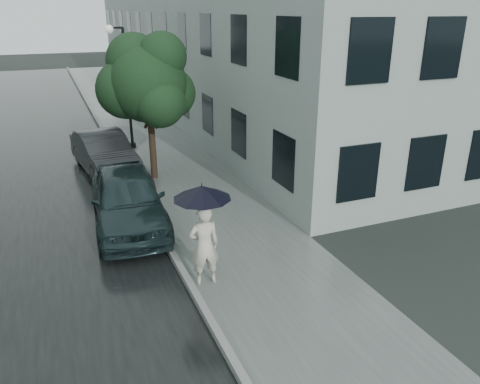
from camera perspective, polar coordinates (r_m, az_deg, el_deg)
name	(u,v)px	position (r m, az deg, el deg)	size (l,w,h in m)	color
ground	(265,282)	(10.33, 3.08, -10.93)	(120.00, 120.00, 0.00)	black
sidewalk	(154,143)	(21.00, -10.45, 5.90)	(3.50, 60.00, 0.01)	slate
kerb_near	(111,146)	(20.70, -15.41, 5.46)	(0.15, 60.00, 0.15)	slate
asphalt_road	(22,157)	(20.64, -25.04, 3.92)	(6.85, 60.00, 0.00)	black
building_near	(209,27)	(28.89, -3.82, 19.45)	(7.02, 36.00, 9.00)	gray
pedestrian	(204,246)	(9.89, -4.37, -6.53)	(0.65, 0.43, 1.78)	beige
umbrella	(202,192)	(9.43, -4.66, -0.04)	(1.57, 1.57, 1.34)	black
street_tree	(147,82)	(15.96, -11.23, 12.98)	(3.30, 2.99, 4.88)	#332619
lamp_post	(123,80)	(19.86, -14.03, 13.09)	(0.83, 0.45, 4.93)	black
car_near	(128,198)	(12.86, -13.54, -0.78)	(1.85, 4.59, 1.56)	#192A2C
car_far	(104,152)	(17.46, -16.22, 4.66)	(1.51, 4.34, 1.43)	black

